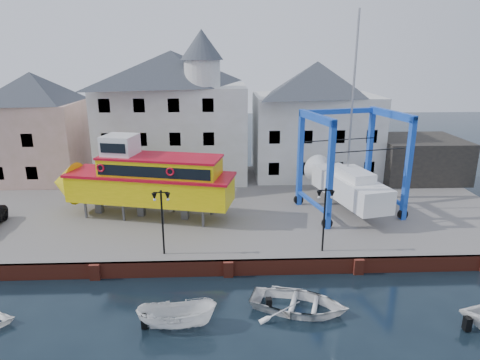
{
  "coord_description": "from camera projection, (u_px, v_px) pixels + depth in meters",
  "views": [
    {
      "loc": [
        -0.26,
        -23.27,
        13.23
      ],
      "look_at": [
        1.0,
        7.0,
        4.0
      ],
      "focal_mm": 32.0,
      "sensor_mm": 36.0,
      "label": 1
    }
  ],
  "objects": [
    {
      "name": "tour_boat",
      "position": [
        140.0,
        179.0,
        32.1
      ],
      "size": [
        14.71,
        6.59,
        6.23
      ],
      "rotation": [
        0.0,
        0.0,
        -0.23
      ],
      "color": "#59595E",
      "rests_on": "hardstanding"
    },
    {
      "name": "motorboat_b",
      "position": [
        299.0,
        310.0,
        22.69
      ],
      "size": [
        6.02,
        5.08,
        1.06
      ],
      "primitive_type": "imported",
      "rotation": [
        0.0,
        0.0,
        1.26
      ],
      "color": "white",
      "rests_on": "ground"
    },
    {
      "name": "shed_dark",
      "position": [
        418.0,
        158.0,
        42.23
      ],
      "size": [
        8.0,
        7.0,
        4.0
      ],
      "primitive_type": "cube",
      "color": "black",
      "rests_on": "hardstanding"
    },
    {
      "name": "hardstanding",
      "position": [
        226.0,
        206.0,
        36.47
      ],
      "size": [
        44.0,
        22.0,
        1.0
      ],
      "primitive_type": "cube",
      "color": "slate",
      "rests_on": "ground"
    },
    {
      "name": "lamp_post_left",
      "position": [
        162.0,
        206.0,
        25.87
      ],
      "size": [
        1.12,
        0.32,
        4.2
      ],
      "color": "black",
      "rests_on": "hardstanding"
    },
    {
      "name": "building_white_right",
      "position": [
        315.0,
        119.0,
        42.69
      ],
      "size": [
        12.0,
        8.0,
        11.2
      ],
      "color": "silver",
      "rests_on": "hardstanding"
    },
    {
      "name": "ground",
      "position": [
        228.0,
        276.0,
        26.1
      ],
      "size": [
        140.0,
        140.0,
        0.0
      ],
      "primitive_type": "plane",
      "color": "black",
      "rests_on": "ground"
    },
    {
      "name": "building_pink",
      "position": [
        37.0,
        127.0,
        40.8
      ],
      "size": [
        8.0,
        7.0,
        10.3
      ],
      "color": "tan",
      "rests_on": "hardstanding"
    },
    {
      "name": "building_white_main",
      "position": [
        175.0,
        113.0,
        41.35
      ],
      "size": [
        14.0,
        8.3,
        14.0
      ],
      "color": "silver",
      "rests_on": "hardstanding"
    },
    {
      "name": "travel_lift",
      "position": [
        344.0,
        178.0,
        33.92
      ],
      "size": [
        8.09,
        10.29,
        15.06
      ],
      "rotation": [
        0.0,
        0.0,
        0.23
      ],
      "color": "#1447B7",
      "rests_on": "hardstanding"
    },
    {
      "name": "quay_wall",
      "position": [
        228.0,
        268.0,
        26.06
      ],
      "size": [
        44.0,
        0.47,
        1.0
      ],
      "color": "maroon",
      "rests_on": "ground"
    },
    {
      "name": "motorboat_a",
      "position": [
        177.0,
        327.0,
        21.28
      ],
      "size": [
        3.99,
        1.59,
        1.53
      ],
      "primitive_type": "imported",
      "rotation": [
        0.0,
        0.0,
        1.6
      ],
      "color": "white",
      "rests_on": "ground"
    },
    {
      "name": "lamp_post_right",
      "position": [
        325.0,
        204.0,
        26.27
      ],
      "size": [
        1.12,
        0.32,
        4.2
      ],
      "color": "black",
      "rests_on": "hardstanding"
    }
  ]
}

